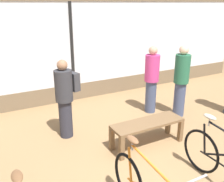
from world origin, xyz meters
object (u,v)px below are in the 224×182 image
object	(u,v)px
customer_by_window	(181,80)
customer_mid_floor	(65,97)
customer_near_rack	(152,79)
display_bench	(148,126)

from	to	relation	value
customer_by_window	customer_mid_floor	distance (m)	2.68
customer_by_window	customer_mid_floor	size ratio (longest dim) A/B	1.07
customer_near_rack	customer_by_window	xyz separation A→B (m)	(0.46, -0.50, 0.03)
customer_near_rack	customer_mid_floor	xyz separation A→B (m)	(-2.20, -0.18, -0.01)
display_bench	customer_mid_floor	bearing A→B (deg)	138.79
display_bench	customer_by_window	bearing A→B (deg)	27.10
customer_mid_floor	customer_by_window	bearing A→B (deg)	-6.81
customer_by_window	customer_mid_floor	xyz separation A→B (m)	(-2.66, 0.32, -0.04)
display_bench	customer_by_window	distance (m)	1.70
customer_near_rack	customer_by_window	bearing A→B (deg)	-47.05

